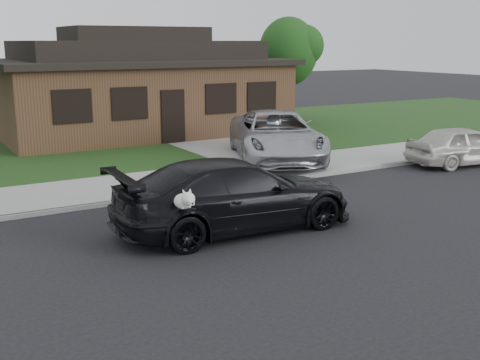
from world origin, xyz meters
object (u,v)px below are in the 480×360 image
white_compact (463,145)px  recycling_bin (277,152)px  sedan (234,195)px  minivan (276,136)px

white_compact → recycling_bin: white_compact is taller
sedan → minivan: minivan is taller
sedan → white_compact: size_ratio=1.41×
white_compact → recycling_bin: 6.48m
minivan → white_compact: (5.35, -3.49, -0.29)m
sedan → recycling_bin: 6.48m
sedan → minivan: 7.72m
sedan → white_compact: (10.37, 2.38, -0.12)m
recycling_bin → sedan: bearing=-112.3°
minivan → recycling_bin: bearing=-97.7°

